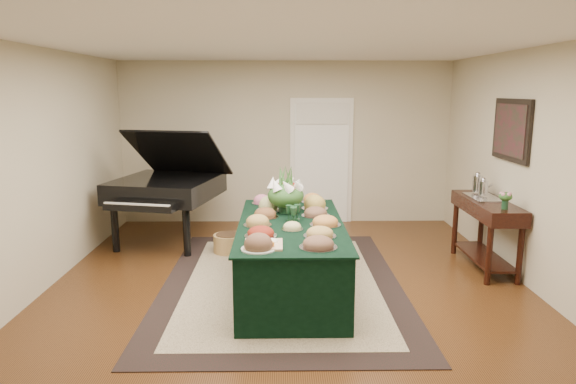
{
  "coord_description": "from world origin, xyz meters",
  "views": [
    {
      "loc": [
        -0.09,
        -5.61,
        2.22
      ],
      "look_at": [
        0.0,
        0.3,
        1.05
      ],
      "focal_mm": 32.0,
      "sensor_mm": 36.0,
      "label": 1
    }
  ],
  "objects_px": {
    "buffet_table": "(291,257)",
    "floral_centerpiece": "(286,191)",
    "mahogany_sideboard": "(487,216)",
    "grand_piano": "(167,187)"
  },
  "relations": [
    {
      "from": "mahogany_sideboard",
      "to": "buffet_table",
      "type": "bearing_deg",
      "value": -163.63
    },
    {
      "from": "grand_piano",
      "to": "mahogany_sideboard",
      "type": "relative_size",
      "value": 1.35
    },
    {
      "from": "mahogany_sideboard",
      "to": "grand_piano",
      "type": "bearing_deg",
      "value": 164.7
    },
    {
      "from": "buffet_table",
      "to": "grand_piano",
      "type": "xyz_separation_m",
      "value": [
        -1.77,
        1.89,
        0.44
      ]
    },
    {
      "from": "floral_centerpiece",
      "to": "mahogany_sideboard",
      "type": "height_order",
      "value": "floral_centerpiece"
    },
    {
      "from": "floral_centerpiece",
      "to": "mahogany_sideboard",
      "type": "xyz_separation_m",
      "value": [
        2.52,
        0.25,
        -0.37
      ]
    },
    {
      "from": "buffet_table",
      "to": "floral_centerpiece",
      "type": "bearing_deg",
      "value": 96.33
    },
    {
      "from": "buffet_table",
      "to": "grand_piano",
      "type": "relative_size",
      "value": 1.31
    },
    {
      "from": "floral_centerpiece",
      "to": "mahogany_sideboard",
      "type": "bearing_deg",
      "value": 5.59
    },
    {
      "from": "buffet_table",
      "to": "mahogany_sideboard",
      "type": "bearing_deg",
      "value": 16.37
    }
  ]
}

